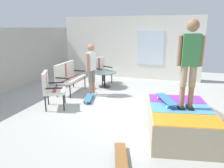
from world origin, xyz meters
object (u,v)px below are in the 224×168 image
at_px(patio_table, 104,76).
at_px(person_watching, 91,66).
at_px(skateboard_spare, 121,156).
at_px(skateboard_on_ramp, 166,99).
at_px(skate_ramp, 181,122).
at_px(patio_chair_near_house, 101,68).
at_px(patio_chair_by_wall, 50,87).
at_px(person_skater, 190,58).
at_px(patio_bench, 68,75).
at_px(skateboard_by_bench, 89,98).

distance_m(patio_table, person_watching, 1.20).
xyz_separation_m(skateboard_spare, skateboard_on_ramp, (1.40, -0.59, 0.61)).
xyz_separation_m(skate_ramp, patio_table, (2.99, 2.77, 0.10)).
distance_m(patio_chair_near_house, patio_chair_by_wall, 2.96).
xyz_separation_m(skate_ramp, person_skater, (-0.00, -0.05, 1.31)).
bearing_deg(patio_bench, person_skater, -117.93).
height_order(patio_table, person_watching, person_watching).
bearing_deg(person_watching, skateboard_on_ramp, -125.20).
relative_size(patio_chair_near_house, skateboard_on_ramp, 1.26).
xyz_separation_m(skate_ramp, patio_chair_by_wall, (0.53, 3.43, 0.31)).
height_order(patio_bench, person_skater, person_skater).
bearing_deg(patio_table, person_watching, 176.97).
xyz_separation_m(patio_chair_near_house, patio_chair_by_wall, (-2.95, 0.32, 0.00)).
bearing_deg(patio_chair_near_house, skateboard_by_bench, -168.89).
bearing_deg(skateboard_spare, skate_ramp, -37.55).
distance_m(person_watching, skateboard_on_ramp, 3.06).
distance_m(person_watching, skateboard_by_bench, 1.05).
height_order(patio_bench, skateboard_by_bench, patio_bench).
bearing_deg(skateboard_on_ramp, person_watching, 54.80).
height_order(skate_ramp, patio_chair_by_wall, patio_chair_by_wall).
bearing_deg(patio_chair_by_wall, skateboard_by_bench, -40.02).
bearing_deg(skateboard_on_ramp, skate_ramp, -118.17).
xyz_separation_m(person_watching, skateboard_on_ramp, (-1.76, -2.49, -0.28)).
height_order(patio_chair_near_house, skateboard_by_bench, patio_chair_near_house).
xyz_separation_m(patio_chair_by_wall, person_watching, (1.41, -0.61, 0.36)).
bearing_deg(skateboard_spare, person_watching, 31.02).
bearing_deg(patio_chair_near_house, skateboard_spare, -155.07).
bearing_deg(patio_chair_near_house, patio_bench, 157.80).
height_order(patio_chair_near_house, person_skater, person_skater).
xyz_separation_m(patio_bench, skateboard_by_bench, (-0.60, -1.01, -0.53)).
bearing_deg(patio_chair_by_wall, skateboard_spare, -124.83).
bearing_deg(skate_ramp, person_watching, 55.59).
height_order(patio_bench, patio_chair_near_house, same).
height_order(person_skater, skateboard_spare, person_skater).
relative_size(patio_chair_near_house, patio_table, 1.13).
bearing_deg(skateboard_by_bench, patio_chair_near_house, 11.11).
bearing_deg(person_watching, skateboard_by_bench, -167.05).
height_order(patio_bench, skateboard_spare, patio_bench).
relative_size(patio_chair_near_house, patio_chair_by_wall, 1.00).
relative_size(skateboard_by_bench, skateboard_on_ramp, 1.02).
bearing_deg(skateboard_spare, person_skater, -39.00).
height_order(patio_chair_near_house, person_watching, person_watching).
bearing_deg(skate_ramp, skateboard_on_ramp, 61.83).
distance_m(person_skater, skateboard_on_ramp, 1.01).
relative_size(patio_bench, patio_chair_by_wall, 1.24).
xyz_separation_m(person_skater, skateboard_spare, (-1.21, 0.98, -1.52)).
distance_m(patio_chair_by_wall, skateboard_by_bench, 1.25).
bearing_deg(skateboard_on_ramp, skateboard_by_bench, 62.82).
bearing_deg(patio_bench, patio_chair_by_wall, -169.12).
xyz_separation_m(skate_ramp, patio_bench, (1.99, 3.72, 0.31)).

